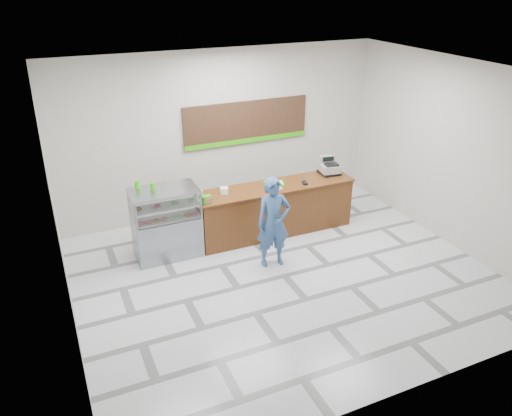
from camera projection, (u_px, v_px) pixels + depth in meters
name	position (u px, v px, depth m)	size (l,w,h in m)	color
floor	(285.00, 276.00, 8.79)	(7.00, 7.00, 0.00)	silver
back_wall	(222.00, 134.00, 10.50)	(7.00, 7.00, 0.00)	beige
ceiling	(291.00, 74.00, 7.28)	(7.00, 7.00, 0.00)	silver
sales_counter	(275.00, 209.00, 10.04)	(3.26, 0.76, 1.03)	#633312
display_case	(166.00, 223.00, 9.16)	(1.22, 0.72, 1.33)	gray
menu_board	(247.00, 123.00, 10.59)	(2.80, 0.06, 0.90)	black
cash_register	(329.00, 167.00, 10.35)	(0.44, 0.46, 0.36)	black
card_terminal	(305.00, 183.00, 9.90)	(0.08, 0.16, 0.04)	black
serving_tray	(274.00, 183.00, 9.90)	(0.47, 0.40, 0.02)	#36B700
napkin_box	(224.00, 191.00, 9.46)	(0.14, 0.14, 0.12)	white
straw_cup	(201.00, 194.00, 9.32)	(0.08, 0.08, 0.12)	silver
promo_box	(206.00, 199.00, 9.05)	(0.17, 0.11, 0.15)	#35AF0F
donut_decal	(278.00, 188.00, 9.70)	(0.18, 0.18, 0.00)	#CE576F
green_cup_left	(137.00, 184.00, 8.92)	(0.09, 0.09, 0.14)	#35AF0F
green_cup_right	(153.00, 186.00, 8.85)	(0.09, 0.09, 0.14)	#35AF0F
customer	(273.00, 223.00, 8.81)	(0.61, 0.40, 1.67)	#335688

